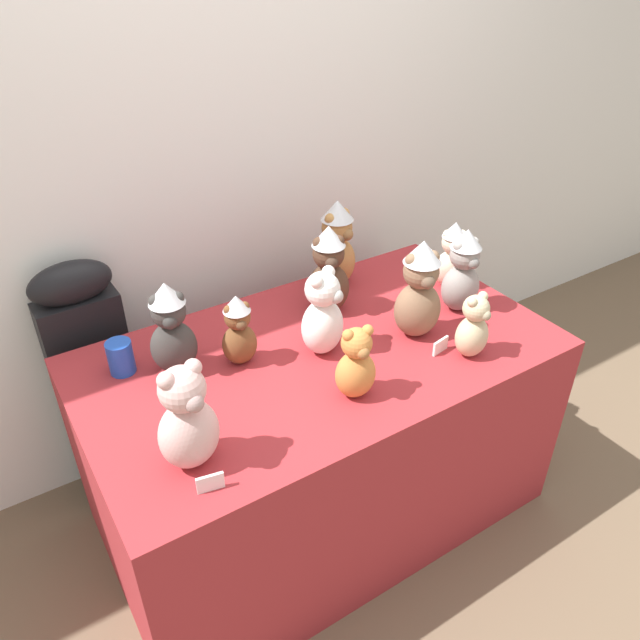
% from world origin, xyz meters
% --- Properties ---
extents(ground_plane, '(10.00, 10.00, 0.00)m').
position_xyz_m(ground_plane, '(0.00, 0.00, 0.00)').
color(ground_plane, brown).
extents(wall_back, '(7.00, 0.08, 2.60)m').
position_xyz_m(wall_back, '(0.00, 0.94, 1.30)').
color(wall_back, white).
rests_on(wall_back, ground_plane).
extents(display_table, '(1.56, 0.88, 0.76)m').
position_xyz_m(display_table, '(0.00, 0.25, 0.38)').
color(display_table, maroon).
rests_on(display_table, ground_plane).
extents(instrument_case, '(0.28, 0.13, 1.01)m').
position_xyz_m(instrument_case, '(-0.63, 0.82, 0.51)').
color(instrument_case, black).
rests_on(instrument_case, ground_plane).
extents(teddy_bear_mocha, '(0.19, 0.17, 0.35)m').
position_xyz_m(teddy_bear_mocha, '(0.33, 0.16, 0.93)').
color(teddy_bear_mocha, '#7F6047').
rests_on(teddy_bear_mocha, display_table).
extents(teddy_bear_caramel, '(0.18, 0.16, 0.35)m').
position_xyz_m(teddy_bear_caramel, '(0.29, 0.59, 0.93)').
color(teddy_bear_caramel, '#B27A42').
rests_on(teddy_bear_caramel, display_table).
extents(teddy_bear_chestnut, '(0.12, 0.11, 0.25)m').
position_xyz_m(teddy_bear_chestnut, '(-0.25, 0.33, 0.88)').
color(teddy_bear_chestnut, brown).
rests_on(teddy_bear_chestnut, display_table).
extents(teddy_bear_cocoa, '(0.19, 0.17, 0.33)m').
position_xyz_m(teddy_bear_cocoa, '(0.16, 0.44, 0.92)').
color(teddy_bear_cocoa, '#4C3323').
rests_on(teddy_bear_cocoa, display_table).
extents(teddy_bear_ginger, '(0.14, 0.12, 0.24)m').
position_xyz_m(teddy_bear_ginger, '(-0.03, 0.01, 0.87)').
color(teddy_bear_ginger, '#D17F3D').
rests_on(teddy_bear_ginger, display_table).
extents(teddy_bear_blush, '(0.18, 0.16, 0.31)m').
position_xyz_m(teddy_bear_blush, '(-0.55, 0.01, 0.91)').
color(teddy_bear_blush, beige).
rests_on(teddy_bear_blush, display_table).
extents(teddy_bear_charcoal, '(0.17, 0.16, 0.32)m').
position_xyz_m(teddy_bear_charcoal, '(-0.44, 0.41, 0.91)').
color(teddy_bear_charcoal, '#383533').
rests_on(teddy_bear_charcoal, display_table).
extents(teddy_bear_ash, '(0.15, 0.13, 0.32)m').
position_xyz_m(teddy_bear_ash, '(0.56, 0.20, 0.91)').
color(teddy_bear_ash, gray).
rests_on(teddy_bear_ash, display_table).
extents(teddy_bear_snow, '(0.19, 0.18, 0.30)m').
position_xyz_m(teddy_bear_snow, '(0.01, 0.25, 0.90)').
color(teddy_bear_snow, white).
rests_on(teddy_bear_snow, display_table).
extents(teddy_bear_sand, '(0.13, 0.11, 0.23)m').
position_xyz_m(teddy_bear_sand, '(0.40, -0.03, 0.87)').
color(teddy_bear_sand, '#CCB78E').
rests_on(teddy_bear_sand, display_table).
extents(teddy_bear_cream, '(0.16, 0.15, 0.27)m').
position_xyz_m(teddy_bear_cream, '(0.65, 0.34, 0.89)').
color(teddy_bear_cream, beige).
rests_on(teddy_bear_cream, display_table).
extents(party_cup_blue, '(0.08, 0.08, 0.11)m').
position_xyz_m(party_cup_blue, '(-0.58, 0.49, 0.82)').
color(party_cup_blue, blue).
rests_on(party_cup_blue, display_table).
extents(name_card_front_left, '(0.07, 0.02, 0.05)m').
position_xyz_m(name_card_front_left, '(0.33, 0.03, 0.79)').
color(name_card_front_left, white).
rests_on(name_card_front_left, display_table).
extents(name_card_front_middle, '(0.07, 0.02, 0.05)m').
position_xyz_m(name_card_front_middle, '(-0.55, -0.10, 0.79)').
color(name_card_front_middle, white).
rests_on(name_card_front_middle, display_table).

